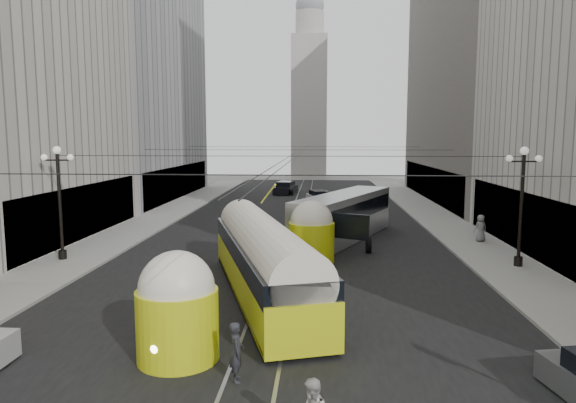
# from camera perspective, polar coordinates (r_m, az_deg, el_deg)

# --- Properties ---
(road) EXTENTS (20.00, 85.00, 0.02)m
(road) POSITION_cam_1_polar(r_m,az_deg,el_deg) (42.73, 0.93, -2.29)
(road) COLOR black
(road) RESTS_ON ground
(sidewalk_left) EXTENTS (4.00, 72.00, 0.15)m
(sidewalk_left) POSITION_cam_1_polar(r_m,az_deg,el_deg) (48.19, -13.28, -1.32)
(sidewalk_left) COLOR gray
(sidewalk_left) RESTS_ON ground
(sidewalk_right) EXTENTS (4.00, 72.00, 0.15)m
(sidewalk_right) POSITION_cam_1_polar(r_m,az_deg,el_deg) (47.21, 15.85, -1.57)
(sidewalk_right) COLOR gray
(sidewalk_right) RESTS_ON ground
(rail_left) EXTENTS (0.12, 85.00, 0.04)m
(rail_left) POSITION_cam_1_polar(r_m,az_deg,el_deg) (42.77, -0.08, -2.28)
(rail_left) COLOR gray
(rail_left) RESTS_ON ground
(rail_right) EXTENTS (0.12, 85.00, 0.04)m
(rail_right) POSITION_cam_1_polar(r_m,az_deg,el_deg) (42.70, 1.94, -2.30)
(rail_right) COLOR gray
(rail_right) RESTS_ON ground
(building_left_far) EXTENTS (12.60, 28.60, 28.60)m
(building_left_far) POSITION_cam_1_polar(r_m,az_deg,el_deg) (62.07, -17.65, 13.57)
(building_left_far) COLOR #999999
(building_left_far) RESTS_ON ground
(building_right_far) EXTENTS (12.60, 32.60, 32.60)m
(building_right_far) POSITION_cam_1_polar(r_m,az_deg,el_deg) (61.08, 21.54, 15.42)
(building_right_far) COLOR #514C47
(building_right_far) RESTS_ON ground
(distant_tower) EXTENTS (6.00, 6.00, 31.36)m
(distant_tower) POSITION_cam_1_polar(r_m,az_deg,el_deg) (89.98, 2.39, 12.21)
(distant_tower) COLOR #B2AFA8
(distant_tower) RESTS_ON ground
(lamppost_left_mid) EXTENTS (1.86, 0.44, 6.37)m
(lamppost_left_mid) POSITION_cam_1_polar(r_m,az_deg,el_deg) (31.37, -24.06, 0.56)
(lamppost_left_mid) COLOR black
(lamppost_left_mid) RESTS_ON sidewalk_left
(lamppost_right_mid) EXTENTS (1.86, 0.44, 6.37)m
(lamppost_right_mid) POSITION_cam_1_polar(r_m,az_deg,el_deg) (29.77, 24.53, 0.21)
(lamppost_right_mid) COLOR black
(lamppost_right_mid) RESTS_ON sidewalk_right
(catenary) EXTENTS (25.00, 72.00, 0.23)m
(catenary) POSITION_cam_1_polar(r_m,az_deg,el_deg) (41.15, 1.05, 5.58)
(catenary) COLOR black
(catenary) RESTS_ON ground
(streetcar) EXTENTS (6.56, 15.61, 3.56)m
(streetcar) POSITION_cam_1_polar(r_m,az_deg,el_deg) (22.56, -2.75, -6.36)
(streetcar) COLOR #C1CB11
(streetcar) RESTS_ON ground
(city_bus) EXTENTS (7.45, 12.92, 3.16)m
(city_bus) POSITION_cam_1_polar(r_m,az_deg,el_deg) (35.49, 6.26, -1.44)
(city_bus) COLOR #B2B5B8
(city_bus) RESTS_ON ground
(sedan_white_far) EXTENTS (2.92, 4.57, 1.34)m
(sedan_white_far) POSITION_cam_1_polar(r_m,az_deg,el_deg) (55.22, 3.42, 0.47)
(sedan_white_far) COLOR white
(sedan_white_far) RESTS_ON ground
(sedan_dark_far) EXTENTS (2.92, 5.22, 1.55)m
(sedan_dark_far) POSITION_cam_1_polar(r_m,az_deg,el_deg) (64.09, -0.27, 1.50)
(sedan_dark_far) COLOR black
(sedan_dark_far) RESTS_ON ground
(pedestrian_crossing_a) EXTENTS (0.53, 0.71, 1.76)m
(pedestrian_crossing_a) POSITION_cam_1_polar(r_m,az_deg,el_deg) (15.42, -5.74, -16.27)
(pedestrian_crossing_a) COLOR #222327
(pedestrian_crossing_a) RESTS_ON ground
(pedestrian_sidewalk_right) EXTENTS (0.98, 0.74, 1.79)m
(pedestrian_sidewalk_right) POSITION_cam_1_polar(r_m,az_deg,el_deg) (36.24, 20.61, -2.78)
(pedestrian_sidewalk_right) COLOR slate
(pedestrian_sidewalk_right) RESTS_ON sidewalk_right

